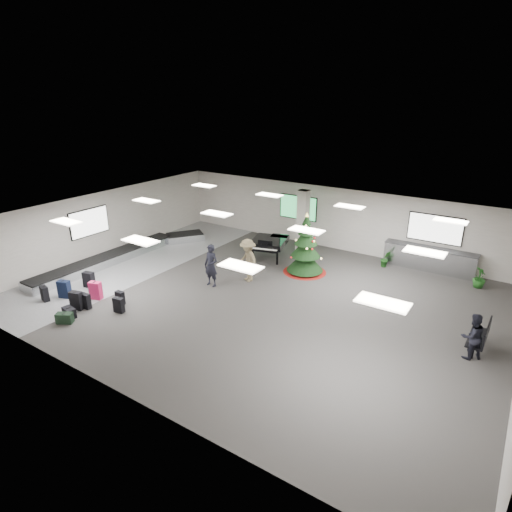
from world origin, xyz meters
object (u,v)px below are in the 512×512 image
Objects in this scene: traveler_b at (248,260)px; traveler_bench at (472,336)px; baggage_carousel at (124,254)px; pink_suitcase at (96,290)px; potted_plant_right at (480,278)px; bench at (482,336)px; service_counter at (429,259)px; potted_plant_left at (385,259)px; grand_piano at (269,243)px; christmas_tree at (305,252)px; traveler_a at (211,266)px.

traveler_b is 1.25× the size of traveler_bench.
traveler_bench reaches higher than baggage_carousel.
potted_plant_right is at bearing 17.25° from pink_suitcase.
potted_plant_right is at bearing 98.80° from bench.
service_counter is at bearing 25.17° from pink_suitcase.
service_counter is at bearing 67.71° from traveler_b.
potted_plant_left is at bearing 28.44° from baggage_carousel.
pink_suitcase is 0.32× the size of grand_piano.
christmas_tree reaches higher than service_counter.
potted_plant_right is (8.48, 4.72, -0.50)m from traveler_b.
potted_plant_right is (3.99, -0.10, 0.04)m from potted_plant_left.
baggage_carousel is 4.15× the size of grand_piano.
pink_suitcase is at bearing -103.92° from traveler_b.
baggage_carousel is at bearing -151.56° from potted_plant_left.
bench is (13.19, 4.33, 0.18)m from pink_suitcase.
traveler_a reaches higher than bench.
traveler_b is (0.99, 1.27, 0.04)m from traveler_a.
traveler_bench reaches higher than potted_plant_right.
christmas_tree is 7.32m from potted_plant_right.
potted_plant_left is at bearing 49.44° from traveler_a.
traveler_b reaches higher than baggage_carousel.
potted_plant_left is at bearing 73.18° from traveler_b.
traveler_a is 2.06× the size of potted_plant_right.
grand_piano is at bearing 86.45° from traveler_a.
potted_plant_right is at bearing 55.22° from traveler_b.
christmas_tree is (8.21, 3.37, 0.75)m from baggage_carousel.
christmas_tree is 3.92m from potted_plant_left.
baggage_carousel is 5.64m from traveler_a.
traveler_bench is at bearing -4.02° from pink_suitcase.
christmas_tree is 3.53× the size of potted_plant_left.
service_counter is 14.57m from pink_suitcase.
christmas_tree reaches higher than grand_piano.
service_counter is 5.09× the size of potted_plant_left.
traveler_a is (-7.25, -6.83, 0.36)m from service_counter.
bench is 1.72× the size of potted_plant_right.
bench is 1.90× the size of potted_plant_left.
pink_suitcase is 0.26× the size of christmas_tree.
baggage_carousel is 14.50m from service_counter.
traveler_a is (3.02, 3.51, 0.55)m from pink_suitcase.
potted_plant_right reaches higher than pink_suitcase.
bench is at bearing -34.06° from grand_piano.
pink_suitcase is (-10.27, -10.34, -0.19)m from service_counter.
traveler_bench is at bearing 0.42° from baggage_carousel.
bench is at bearing -19.30° from christmas_tree.
pink_suitcase is 0.39× the size of traveler_b.
grand_piano is 9.34m from potted_plant_right.
baggage_carousel is 12.21× the size of potted_plant_left.
traveler_a reaches higher than pink_suitcase.
potted_plant_left is (-1.78, -0.74, -0.15)m from service_counter.
potted_plant_right is (2.22, -0.84, -0.11)m from service_counter.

